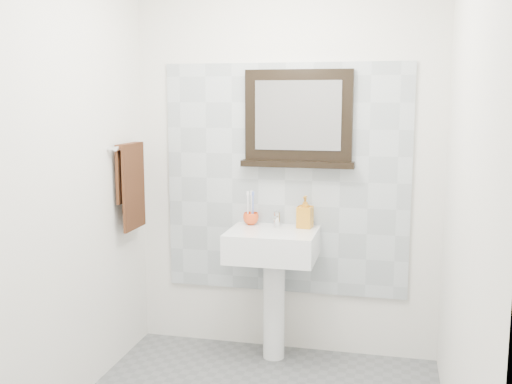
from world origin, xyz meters
TOP-DOWN VIEW (x-y plane):
  - back_wall at (0.00, 1.10)m, footprint 2.00×0.01m
  - front_wall at (0.00, -1.10)m, footprint 2.00×0.01m
  - left_wall at (-1.00, 0.00)m, footprint 0.01×2.20m
  - right_wall at (1.00, 0.00)m, footprint 0.01×2.20m
  - splashback at (0.00, 1.09)m, footprint 1.60×0.02m
  - pedestal_sink at (-0.04, 0.87)m, footprint 0.55×0.44m
  - toothbrush_cup at (-0.21, 1.01)m, footprint 0.11×0.11m
  - toothbrushes at (-0.21, 1.01)m, footprint 0.05×0.04m
  - soap_dispenser at (0.15, 0.99)m, footprint 0.10×0.10m
  - framed_mirror at (0.09, 1.06)m, footprint 0.72×0.11m
  - towel_bar at (-0.95, 0.78)m, footprint 0.07×0.40m
  - hand_towel at (-0.94, 0.78)m, footprint 0.06×0.30m

SIDE VIEW (x-z plane):
  - pedestal_sink at x=-0.04m, z-range 0.20..1.16m
  - toothbrush_cup at x=-0.21m, z-range 0.86..0.94m
  - soap_dispenser at x=0.15m, z-range 0.86..1.06m
  - toothbrushes at x=-0.21m, z-range 0.88..1.09m
  - splashback at x=0.00m, z-range 0.40..1.90m
  - hand_towel at x=-0.94m, z-range 0.89..1.44m
  - back_wall at x=0.00m, z-range 0.00..2.50m
  - front_wall at x=0.00m, z-range 0.00..2.50m
  - left_wall at x=-1.00m, z-range 0.00..2.50m
  - right_wall at x=1.00m, z-range 0.00..2.50m
  - towel_bar at x=-0.95m, z-range 1.36..1.39m
  - framed_mirror at x=0.09m, z-range 1.23..1.84m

